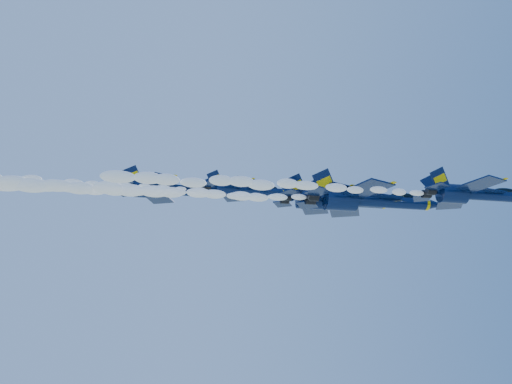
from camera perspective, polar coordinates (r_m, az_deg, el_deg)
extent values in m
cylinder|color=#08153A|center=(79.39, 22.74, -0.37)|extent=(8.33, 1.39, 1.39)
ellipsoid|color=#08153A|center=(76.43, 19.05, -0.16)|extent=(1.44, 2.50, 5.92)
ellipsoid|color=black|center=(80.45, 23.62, 0.04)|extent=(3.33, 1.08, 0.92)
cube|color=#FFCC03|center=(80.36, 23.65, -0.15)|extent=(3.89, 0.93, 0.17)
cube|color=#08153A|center=(74.28, 21.51, 0.73)|extent=(4.96, 5.88, 0.17)
cube|color=#08153A|center=(80.29, 18.85, -1.06)|extent=(4.96, 5.88, 0.17)
cube|color=#FFCC03|center=(74.98, 22.34, 0.73)|extent=(2.23, 4.63, 0.09)
cube|color=#FFCC03|center=(80.94, 19.65, -1.04)|extent=(2.23, 4.63, 0.09)
cube|color=#08153A|center=(75.15, 17.91, 1.20)|extent=(3.01, 0.95, 3.24)
cube|color=#08153A|center=(76.75, 17.26, 0.70)|extent=(3.01, 0.95, 3.24)
cylinder|color=black|center=(74.42, 17.08, 0.10)|extent=(1.11, 1.02, 1.02)
cylinder|color=black|center=(75.43, 16.68, -0.20)|extent=(1.11, 1.02, 1.02)
cube|color=#FFCC03|center=(78.17, 20.95, 0.24)|extent=(10.18, 0.32, 0.07)
ellipsoid|color=white|center=(68.34, 1.52, 0.76)|extent=(39.56, 1.67, 1.51)
cylinder|color=#08153A|center=(80.69, 13.31, -0.99)|extent=(10.30, 1.72, 1.72)
ellipsoid|color=#08153A|center=(78.16, 8.44, -0.75)|extent=(1.79, 3.09, 7.32)
cone|color=#08153A|center=(83.48, 17.50, -1.22)|extent=(2.98, 1.72, 1.72)
cylinder|color=#FFCC03|center=(82.87, 16.66, -1.17)|extent=(0.40, 1.79, 1.79)
ellipsoid|color=black|center=(81.73, 14.52, -0.49)|extent=(4.12, 1.34, 1.13)
cube|color=#FFCC03|center=(81.62, 14.54, -0.71)|extent=(4.81, 1.14, 0.21)
cube|color=#08153A|center=(74.79, 11.02, 0.32)|extent=(6.13, 7.27, 0.21)
cube|color=#08153A|center=(82.93, 8.81, -1.79)|extent=(6.13, 7.27, 0.21)
cube|color=#FFCC03|center=(75.41, 12.15, 0.32)|extent=(2.76, 5.73, 0.11)
cube|color=#FFCC03|center=(83.49, 9.85, -1.77)|extent=(2.76, 5.73, 0.11)
cube|color=#08153A|center=(76.93, 6.87, 0.88)|extent=(3.73, 1.18, 4.01)
cube|color=#08153A|center=(79.09, 6.37, 0.29)|extent=(3.73, 1.18, 4.01)
cylinder|color=black|center=(76.33, 5.75, -0.45)|extent=(1.37, 1.26, 1.26)
cylinder|color=black|center=(77.68, 5.46, -0.80)|extent=(1.37, 1.26, 1.26)
cube|color=#FFCC03|center=(79.70, 10.98, -0.25)|extent=(12.59, 0.40, 0.09)
ellipsoid|color=white|center=(74.29, -9.70, 0.10)|extent=(39.56, 2.07, 1.86)
cylinder|color=#08153A|center=(84.71, 9.65, -0.96)|extent=(9.26, 1.54, 1.54)
ellipsoid|color=#08153A|center=(82.80, 5.42, -0.76)|extent=(1.60, 2.78, 6.58)
cone|color=#08153A|center=(86.85, 13.37, -1.17)|extent=(2.67, 1.54, 1.54)
cylinder|color=#FFCC03|center=(86.38, 12.62, -1.13)|extent=(0.36, 1.60, 1.60)
ellipsoid|color=black|center=(85.54, 10.73, -0.53)|extent=(3.70, 1.20, 1.02)
cube|color=#FFCC03|center=(85.45, 10.74, -0.73)|extent=(4.32, 1.03, 0.19)
cube|color=#08153A|center=(79.60, 7.48, 0.14)|extent=(5.51, 6.54, 0.19)
cube|color=#08153A|center=(87.06, 5.89, -1.65)|extent=(5.51, 6.54, 0.19)
cube|color=#FFCC03|center=(80.06, 8.46, 0.15)|extent=(2.48, 5.15, 0.10)
cube|color=#FFCC03|center=(87.48, 6.80, -1.63)|extent=(2.48, 5.15, 0.10)
cube|color=#08153A|center=(81.79, 4.06, 0.62)|extent=(3.35, 1.06, 3.61)
cube|color=#08153A|center=(83.76, 3.70, 0.12)|extent=(3.35, 1.06, 3.61)
cylinder|color=black|center=(81.31, 3.10, -0.51)|extent=(1.23, 1.13, 1.13)
cylinder|color=black|center=(82.55, 2.89, -0.80)|extent=(1.23, 1.13, 1.13)
cube|color=#FFCC03|center=(84.01, 7.64, -0.33)|extent=(11.31, 0.36, 0.08)
ellipsoid|color=white|center=(79.97, -11.33, 0.03)|extent=(39.56, 1.86, 1.68)
cylinder|color=#08153A|center=(92.39, 0.32, 0.07)|extent=(7.77, 1.29, 1.29)
ellipsoid|color=#08153A|center=(91.62, -3.02, 0.25)|extent=(1.35, 2.33, 5.52)
cone|color=#08153A|center=(93.37, 3.35, -0.11)|extent=(2.24, 1.29, 1.29)
cylinder|color=#FFCC03|center=(93.15, 2.73, -0.07)|extent=(0.30, 1.35, 1.35)
ellipsoid|color=black|center=(92.87, 1.21, 0.40)|extent=(3.11, 1.01, 0.85)
cube|color=#FFCC03|center=(92.79, 1.22, 0.25)|extent=(3.63, 0.86, 0.16)
cube|color=#08153A|center=(88.60, -1.75, 0.96)|extent=(4.63, 5.49, 0.16)
cube|color=#08153A|center=(95.05, -2.35, -0.48)|extent=(4.63, 5.49, 0.16)
cube|color=#FFCC03|center=(88.80, -0.98, 0.96)|extent=(2.08, 4.32, 0.09)
cube|color=#FFCC03|center=(95.23, -1.63, -0.47)|extent=(2.08, 4.32, 0.09)
cube|color=#08153A|center=(91.04, -4.12, 1.30)|extent=(2.81, 0.89, 3.03)
cube|color=#08153A|center=(92.73, -4.24, 0.91)|extent=(2.81, 0.89, 3.03)
cylinder|color=black|center=(90.79, -4.87, 0.45)|extent=(1.04, 0.95, 0.95)
cylinder|color=black|center=(91.84, -4.94, 0.21)|extent=(1.04, 0.95, 0.95)
cube|color=#FFCC03|center=(92.22, -1.26, 0.56)|extent=(9.50, 0.30, 0.07)
ellipsoid|color=white|center=(91.88, -17.56, 0.94)|extent=(39.56, 1.56, 1.41)
cylinder|color=#08153A|center=(101.19, -6.84, 0.08)|extent=(10.19, 1.70, 1.70)
ellipsoid|color=#08153A|center=(101.10, -10.88, 0.29)|extent=(1.77, 3.06, 7.25)
cone|color=#08153A|center=(101.70, -3.14, -0.13)|extent=(2.95, 1.70, 1.70)
cylinder|color=#FFCC03|center=(101.56, -3.90, -0.09)|extent=(0.40, 1.77, 1.77)
ellipsoid|color=black|center=(101.58, -5.73, 0.47)|extent=(4.08, 1.33, 1.12)
cube|color=#FFCC03|center=(101.46, -5.74, 0.29)|extent=(4.76, 1.13, 0.20)
cube|color=#08153A|center=(96.82, -9.68, 1.14)|extent=(6.07, 7.20, 0.20)
cube|color=#08153A|center=(105.37, -9.76, -0.57)|extent=(6.07, 7.20, 0.20)
cube|color=#FFCC03|center=(96.87, -8.74, 1.15)|extent=(2.73, 5.67, 0.11)
cube|color=#FFCC03|center=(105.41, -8.89, -0.56)|extent=(2.73, 5.67, 0.11)
cube|color=#08153A|center=(100.67, -12.23, 1.53)|extent=(3.69, 1.17, 3.97)
cube|color=#08153A|center=(102.90, -12.20, 1.07)|extent=(3.69, 1.17, 3.97)
cylinder|color=black|center=(100.56, -13.13, 0.53)|extent=(1.36, 1.25, 1.25)
cylinder|color=black|center=(101.95, -13.10, 0.25)|extent=(1.36, 1.25, 1.25)
cube|color=#FFCC03|center=(101.39, -8.73, 0.66)|extent=(12.46, 0.40, 0.09)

